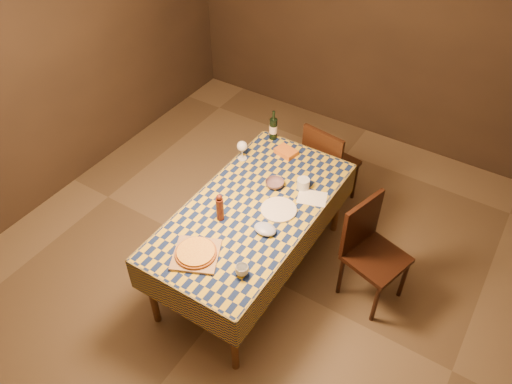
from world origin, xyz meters
TOP-DOWN VIEW (x-y plane):
  - room at (0.00, 0.00)m, footprint 5.00×5.10m
  - dining_table at (0.00, 0.00)m, footprint 0.94×1.84m
  - cutting_board at (-0.08, -0.62)m, footprint 0.42×0.42m
  - pizza at (-0.08, -0.62)m, footprint 0.36×0.36m
  - pepper_mill at (-0.14, -0.23)m, footprint 0.07×0.07m
  - bowl at (0.01, 0.31)m, footprint 0.17×0.17m
  - wine_glass at (-0.40, 0.47)m, footprint 0.10×0.10m
  - wine_bottle at (-0.33, 0.86)m, footprint 0.09×0.09m
  - deli_tub at (0.22, 0.42)m, footprint 0.12×0.12m
  - takeout_container at (-0.12, 0.73)m, footprint 0.21×0.16m
  - white_plate at (0.18, 0.09)m, footprint 0.35×0.35m
  - tumbler at (0.29, -0.58)m, footprint 0.11×0.11m
  - flour_patch at (0.34, 0.35)m, footprint 0.27×0.24m
  - flour_bag at (0.21, -0.16)m, footprint 0.18×0.14m
  - chair_far at (0.13, 1.10)m, footprint 0.48×0.48m
  - chair_right at (0.87, 0.34)m, footprint 0.53×0.52m

SIDE VIEW (x-z plane):
  - chair_far at x=0.13m, z-range 0.06..0.99m
  - chair_right at x=0.87m, z-range 0.06..0.99m
  - dining_table at x=0.00m, z-range 0.31..1.08m
  - flour_patch at x=0.34m, z-range 0.77..0.77m
  - white_plate at x=0.18m, z-range 0.77..0.79m
  - cutting_board at x=-0.08m, z-range 0.77..0.79m
  - takeout_container at x=-0.12m, z-range 0.77..0.82m
  - bowl at x=0.01m, z-range 0.77..0.82m
  - flour_bag at x=0.21m, z-range 0.77..0.82m
  - pizza at x=-0.08m, z-range 0.79..0.82m
  - tumbler at x=0.29m, z-range 0.77..0.85m
  - deli_tub at x=0.22m, z-range 0.77..0.86m
  - wine_bottle at x=-0.33m, z-range 0.73..1.02m
  - pepper_mill at x=-0.14m, z-range 0.76..1.01m
  - wine_glass at x=-0.40m, z-range 0.81..0.99m
  - room at x=0.00m, z-range 0.00..2.70m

